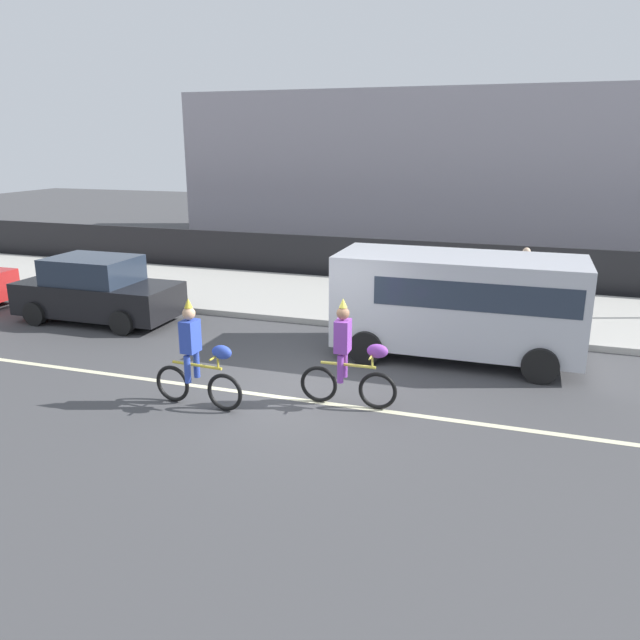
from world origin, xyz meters
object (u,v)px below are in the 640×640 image
Objects in this scene: parked_car_black at (97,291)px; parade_cyclist_cobalt at (197,360)px; parade_cyclist_purple at (349,360)px; pedestrian_onlooker at (524,276)px; parked_van_silver at (461,299)px.

parade_cyclist_cobalt is at bearing -38.04° from parked_car_black.
parade_cyclist_purple is at bearing -22.58° from parked_car_black.
parade_cyclist_cobalt is 1.19× the size of pedestrian_onlooker.
parade_cyclist_cobalt is 1.00× the size of parade_cyclist_purple.
pedestrian_onlooker reaches higher than parked_car_black.
parked_car_black is (-9.03, -0.04, -0.50)m from parked_van_silver.
pedestrian_onlooker is (1.21, 4.10, -0.27)m from parked_van_silver.
parked_car_black is 2.53× the size of pedestrian_onlooker.
pedestrian_onlooker is (2.73, 7.26, 0.17)m from parade_cyclist_purple.
parade_cyclist_purple is 3.53m from parked_van_silver.
parked_van_silver is 4.28m from pedestrian_onlooker.
parade_cyclist_cobalt is 6.41m from parked_car_black.
parade_cyclist_cobalt is 0.47× the size of parked_car_black.
parade_cyclist_purple is at bearing -110.64° from pedestrian_onlooker.
parade_cyclist_cobalt is at bearing -134.91° from parked_van_silver.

